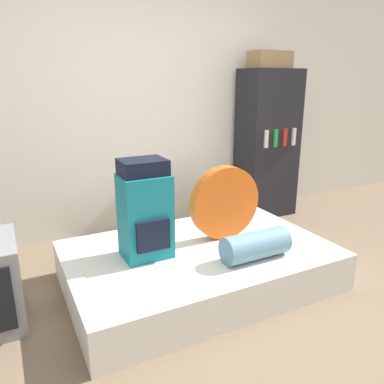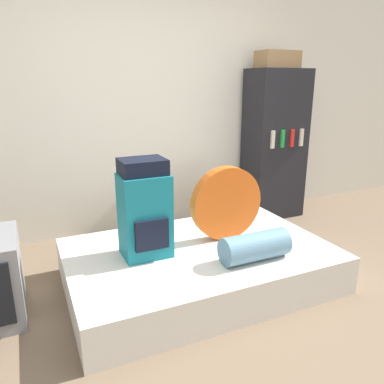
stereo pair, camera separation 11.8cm
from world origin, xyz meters
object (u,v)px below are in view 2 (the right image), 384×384
at_px(tent_bag, 226,203).
at_px(sleeping_roll, 255,247).
at_px(cardboard_box, 278,59).
at_px(backpack, 145,210).
at_px(bookshelf, 274,145).

bearing_deg(tent_bag, sleeping_roll, -90.69).
height_order(tent_bag, cardboard_box, cardboard_box).
xyz_separation_m(tent_bag, sleeping_roll, (-0.01, -0.43, -0.19)).
bearing_deg(sleeping_roll, backpack, 149.32).
distance_m(sleeping_roll, cardboard_box, 2.22).
relative_size(tent_bag, sleeping_roll, 1.18).
height_order(backpack, sleeping_roll, backpack).
xyz_separation_m(backpack, cardboard_box, (1.79, 0.98, 1.08)).
xyz_separation_m(backpack, tent_bag, (0.67, 0.03, -0.05)).
relative_size(sleeping_roll, bookshelf, 0.30).
height_order(tent_bag, bookshelf, bookshelf).
relative_size(tent_bag, bookshelf, 0.36).
height_order(bookshelf, cardboard_box, cardboard_box).
relative_size(bookshelf, cardboard_box, 3.79).
height_order(backpack, tent_bag, backpack).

